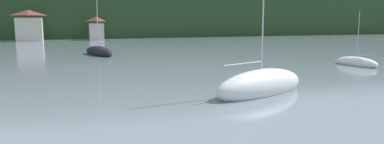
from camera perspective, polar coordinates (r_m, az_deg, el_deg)
The scene contains 6 objects.
wooded_hillside at distance 131.16m, azimuth -11.54°, elevation 9.75°, with size 352.00×51.41×55.70m.
shore_building_westcentral at distance 94.11m, azimuth -25.12°, elevation 6.85°, with size 6.22×4.05×7.52m.
shore_building_central at distance 94.20m, azimuth -15.41°, elevation 6.89°, with size 3.70×4.61×6.00m.
sailboat_mid_1 at distance 42.34m, azimuth 25.31°, elevation 1.37°, with size 2.18×5.36×6.32m.
sailboat_far_2 at distance 51.97m, azimuth -15.03°, elevation 3.16°, with size 4.43×8.29×8.79m.
sailboat_mid_3 at distance 24.11m, azimuth 11.24°, elevation -2.22°, with size 8.60×5.21×10.49m.
Camera 1 is at (-6.78, 31.57, 4.90)m, focal length 32.55 mm.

